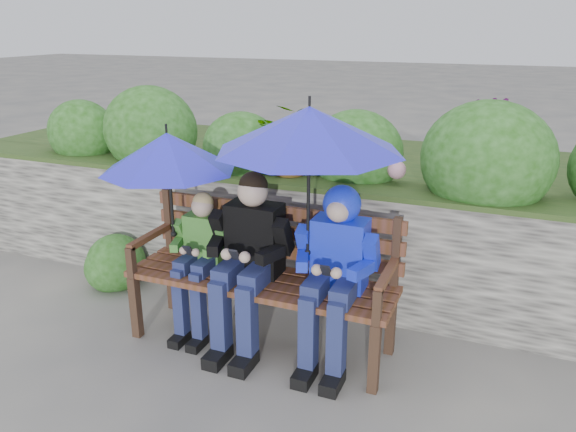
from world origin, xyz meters
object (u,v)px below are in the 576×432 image
at_px(boy_left, 200,255).
at_px(boy_right, 336,262).
at_px(umbrella_left, 168,152).
at_px(umbrella_right, 309,129).
at_px(park_bench, 264,267).
at_px(boy_middle, 248,254).

bearing_deg(boy_left, boy_right, -0.15).
xyz_separation_m(umbrella_left, umbrella_right, (1.03, 0.00, 0.23)).
bearing_deg(boy_right, park_bench, 171.35).
height_order(park_bench, boy_left, boy_left).
xyz_separation_m(boy_middle, umbrella_left, (-0.60, 0.01, 0.66)).
relative_size(boy_middle, umbrella_left, 1.32).
height_order(boy_left, boy_right, boy_right).
bearing_deg(park_bench, boy_middle, -126.25).
distance_m(umbrella_left, umbrella_right, 1.05).
distance_m(park_bench, boy_middle, 0.18).
distance_m(boy_right, umbrella_right, 0.87).
height_order(park_bench, umbrella_left, umbrella_left).
distance_m(boy_left, boy_middle, 0.41).
bearing_deg(park_bench, umbrella_right, -14.42).
bearing_deg(boy_left, park_bench, 9.66).
bearing_deg(boy_middle, umbrella_left, 179.42).
distance_m(boy_middle, umbrella_left, 0.89).
bearing_deg(boy_left, umbrella_left, -176.08).
xyz_separation_m(park_bench, umbrella_left, (-0.67, -0.09, 0.79)).
xyz_separation_m(park_bench, umbrella_right, (0.36, -0.09, 1.01)).
bearing_deg(park_bench, umbrella_left, -172.02).
xyz_separation_m(boy_right, umbrella_left, (-1.22, -0.01, 0.63)).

